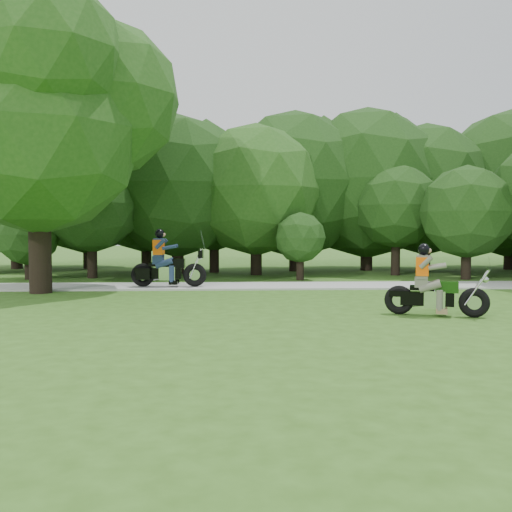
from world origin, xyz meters
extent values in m
plane|color=#315718|center=(0.00, 0.00, 0.00)|extent=(100.00, 100.00, 0.00)
cube|color=#AAAAA5|center=(0.00, 8.00, 0.03)|extent=(60.00, 2.20, 0.06)
cylinder|color=black|center=(-12.48, 11.12, 0.48)|extent=(0.32, 0.32, 0.96)
sphere|color=#193911|center=(-12.48, 11.12, 1.76)|extent=(2.44, 2.44, 2.44)
cylinder|color=black|center=(-8.50, 15.17, 0.90)|extent=(0.47, 0.47, 1.80)
sphere|color=#193911|center=(-8.50, 15.17, 3.57)|extent=(5.44, 5.44, 5.44)
cylinder|color=black|center=(2.44, 12.43, 0.89)|extent=(0.38, 0.38, 1.77)
sphere|color=#193911|center=(2.44, 12.43, 2.95)|extent=(3.63, 3.63, 3.63)
cylinder|color=black|center=(-10.14, 11.63, 0.85)|extent=(0.40, 0.40, 1.70)
sphere|color=#193911|center=(-10.14, 11.63, 2.98)|extent=(3.94, 3.94, 3.94)
cylinder|color=black|center=(1.83, 15.12, 0.90)|extent=(0.55, 0.55, 1.80)
sphere|color=#193911|center=(1.83, 15.12, 4.10)|extent=(7.09, 7.09, 7.09)
cylinder|color=black|center=(-11.56, 16.77, 0.90)|extent=(0.51, 0.51, 1.80)
sphere|color=#193911|center=(-11.56, 16.77, 3.84)|extent=(6.28, 6.28, 6.28)
cylinder|color=black|center=(-1.59, 14.84, 0.90)|extent=(0.54, 0.54, 1.80)
sphere|color=#193911|center=(-1.59, 14.84, 4.01)|extent=(6.81, 6.81, 6.81)
cylinder|color=black|center=(-5.32, 14.19, 0.88)|extent=(0.43, 0.43, 1.77)
sphere|color=#193911|center=(-5.32, 14.19, 3.27)|extent=(4.63, 4.63, 4.63)
cylinder|color=black|center=(8.88, 15.38, 0.90)|extent=(0.56, 0.56, 1.80)
sphere|color=#193911|center=(8.88, 15.38, 4.12)|extent=(7.13, 7.13, 7.13)
cylinder|color=black|center=(-3.49, 12.80, 0.90)|extent=(0.48, 0.48, 1.80)
sphere|color=#225017|center=(-3.49, 12.80, 3.64)|extent=(5.65, 5.65, 5.65)
cylinder|color=black|center=(-6.87, 13.31, 0.90)|extent=(0.51, 0.51, 1.80)
sphere|color=#193911|center=(-6.87, 13.31, 3.82)|extent=(6.20, 6.20, 6.20)
cylinder|color=black|center=(4.62, 15.09, 0.90)|extent=(0.51, 0.51, 1.80)
sphere|color=#193911|center=(4.62, 15.09, 3.82)|extent=(6.21, 6.21, 6.21)
cylinder|color=black|center=(-15.04, 16.79, 0.90)|extent=(0.55, 0.55, 1.80)
sphere|color=#193911|center=(-15.04, 16.79, 4.05)|extent=(6.93, 6.93, 6.93)
cylinder|color=black|center=(4.63, 10.36, 0.73)|extent=(0.38, 0.38, 1.45)
sphere|color=#193911|center=(4.63, 10.36, 2.64)|extent=(3.66, 3.66, 3.66)
cylinder|color=black|center=(-1.89, 10.37, 0.50)|extent=(0.30, 0.30, 1.01)
sphere|color=#193911|center=(-1.89, 10.37, 1.65)|extent=(1.97, 1.97, 1.97)
cylinder|color=black|center=(-10.50, 6.50, 2.10)|extent=(0.68, 0.68, 4.20)
sphere|color=#225017|center=(-10.50, 6.50, 5.00)|extent=(6.40, 6.40, 6.40)
sphere|color=#225017|center=(-8.74, 7.30, 6.20)|extent=(5.12, 5.12, 5.12)
sphere|color=#225017|center=(-10.50, 6.50, 8.20)|extent=(3.52, 3.52, 3.52)
torus|color=black|center=(-0.58, 1.74, 0.34)|extent=(0.71, 0.42, 0.69)
torus|color=black|center=(0.99, 1.18, 0.34)|extent=(0.71, 0.42, 0.69)
cube|color=black|center=(0.01, 1.53, 0.39)|extent=(1.21, 0.63, 0.31)
cube|color=silver|center=(0.17, 1.48, 0.39)|extent=(0.55, 0.47, 0.39)
cube|color=black|center=(0.42, 1.39, 0.69)|extent=(0.58, 0.45, 0.25)
cube|color=black|center=(-0.11, 1.58, 0.65)|extent=(0.58, 0.47, 0.10)
cylinder|color=silver|center=(1.02, 1.17, 0.69)|extent=(0.51, 0.22, 0.81)
cylinder|color=silver|center=(1.24, 1.09, 1.11)|extent=(0.24, 0.60, 0.04)
cube|color=#626551|center=(-0.11, 1.58, 0.78)|extent=(0.40, 0.45, 0.23)
cube|color=#626551|center=(-0.09, 1.57, 1.14)|extent=(0.38, 0.47, 0.55)
cube|color=#FF5B05|center=(-0.09, 1.57, 1.16)|extent=(0.42, 0.52, 0.43)
sphere|color=black|center=(-0.06, 1.56, 1.55)|extent=(0.27, 0.27, 0.27)
torus|color=black|center=(-7.51, 7.65, 0.45)|extent=(0.79, 0.26, 0.79)
torus|color=black|center=(-5.77, 7.58, 0.45)|extent=(0.79, 0.26, 0.79)
cube|color=black|center=(-6.85, 7.63, 0.51)|extent=(1.26, 0.32, 0.36)
cube|color=silver|center=(-6.68, 7.62, 0.51)|extent=(0.55, 0.40, 0.45)
cube|color=black|center=(-6.40, 7.61, 0.85)|extent=(0.60, 0.36, 0.29)
cube|color=black|center=(-6.99, 7.63, 0.80)|extent=(0.60, 0.38, 0.11)
cylinder|color=silver|center=(-5.73, 7.58, 0.85)|extent=(0.45, 0.07, 1.01)
cylinder|color=silver|center=(-5.54, 7.58, 1.33)|extent=(0.07, 0.72, 0.04)
cube|color=black|center=(-7.47, 7.40, 0.51)|extent=(0.48, 0.15, 0.38)
cube|color=black|center=(-7.45, 7.90, 0.51)|extent=(0.48, 0.15, 0.38)
cube|color=navy|center=(-6.99, 7.63, 0.96)|extent=(0.35, 0.44, 0.27)
cube|color=navy|center=(-6.97, 7.63, 1.36)|extent=(0.31, 0.48, 0.63)
cube|color=#FF5B05|center=(-6.97, 7.63, 1.39)|extent=(0.35, 0.53, 0.49)
sphere|color=black|center=(-6.94, 7.63, 1.84)|extent=(0.31, 0.31, 0.31)
camera|label=1|loc=(-4.54, -11.49, 2.08)|focal=40.00mm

